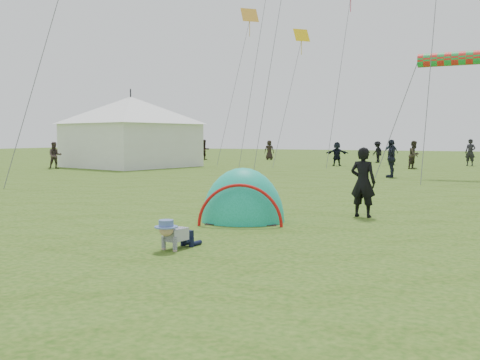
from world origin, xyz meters
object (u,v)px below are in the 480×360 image
at_px(crawling_toddler, 174,234).
at_px(popup_tent, 243,221).
at_px(standing_adult, 363,182).
at_px(event_marquee, 131,129).

height_order(crawling_toddler, popup_tent, popup_tent).
distance_m(popup_tent, standing_adult, 3.05).
bearing_deg(popup_tent, standing_adult, 18.72).
bearing_deg(event_marquee, standing_adult, -26.92).
height_order(popup_tent, event_marquee, event_marquee).
bearing_deg(event_marquee, popup_tent, -33.93).
height_order(crawling_toddler, standing_adult, standing_adult).
xyz_separation_m(crawling_toddler, standing_adult, (1.97, 5.09, 0.56)).
relative_size(standing_adult, event_marquee, 0.24).
bearing_deg(standing_adult, crawling_toddler, 74.51).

